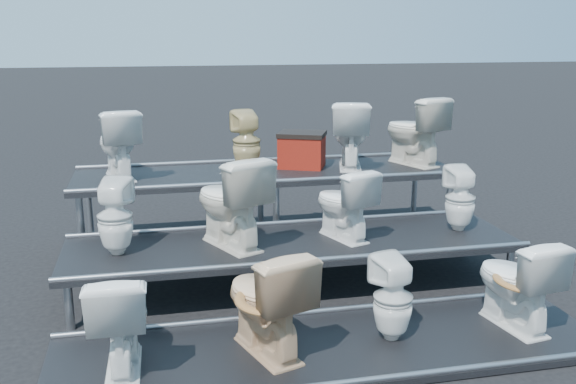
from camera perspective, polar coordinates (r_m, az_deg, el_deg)
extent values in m
plane|color=black|center=(6.19, 0.47, -8.44)|extent=(80.00, 80.00, 0.00)
cube|color=black|center=(5.04, 3.85, -13.67)|extent=(4.20, 1.20, 0.06)
cube|color=black|center=(6.11, 0.47, -6.45)|extent=(4.20, 1.20, 0.46)
cube|color=black|center=(7.26, -1.81, -1.43)|extent=(4.20, 1.20, 0.86)
imported|color=white|center=(4.70, -14.74, -10.84)|extent=(0.43, 0.73, 0.74)
imported|color=tan|center=(4.74, -1.98, -9.57)|extent=(0.70, 0.91, 0.83)
imported|color=white|center=(5.03, 9.30, -9.28)|extent=(0.36, 0.37, 0.67)
imported|color=white|center=(5.46, 19.59, -7.50)|extent=(0.54, 0.80, 0.76)
imported|color=white|center=(5.80, -15.12, -2.13)|extent=(0.38, 0.39, 0.68)
imported|color=silver|center=(5.81, -5.19, -0.82)|extent=(0.77, 0.95, 0.85)
imported|color=white|center=(6.05, 4.94, -1.01)|extent=(0.59, 0.76, 0.68)
imported|color=white|center=(6.51, 15.05, -0.56)|extent=(0.29, 0.30, 0.64)
imported|color=white|center=(6.98, -14.88, 4.18)|extent=(0.55, 0.79, 0.74)
imported|color=tan|center=(7.05, -3.71, 4.51)|extent=(0.35, 0.36, 0.68)
imported|color=white|center=(7.31, 5.55, 5.14)|extent=(0.62, 0.84, 0.76)
imported|color=silver|center=(7.58, 11.12, 5.38)|extent=(0.69, 0.88, 0.79)
cube|color=maroon|center=(7.32, 1.24, 3.60)|extent=(0.61, 0.56, 0.35)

